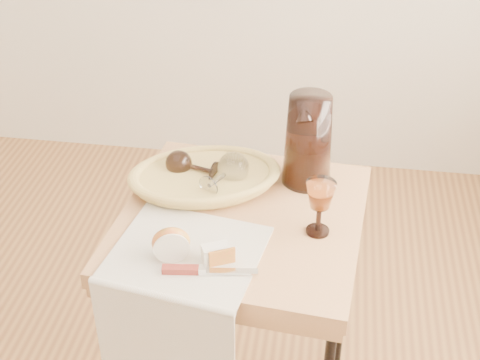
% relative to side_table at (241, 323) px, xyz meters
% --- Properties ---
extents(side_table, '(0.65, 0.65, 0.76)m').
position_rel_side_table_xyz_m(side_table, '(0.00, 0.00, 0.00)').
color(side_table, brown).
rests_on(side_table, floor).
extents(tea_towel, '(0.38, 0.35, 0.01)m').
position_rel_side_table_xyz_m(tea_towel, '(-0.10, -0.17, 0.38)').
color(tea_towel, white).
rests_on(tea_towel, side_table).
extents(bread_basket, '(0.41, 0.34, 0.05)m').
position_rel_side_table_xyz_m(bread_basket, '(-0.11, 0.11, 0.40)').
color(bread_basket, '#A88A43').
rests_on(bread_basket, side_table).
extents(goblet_lying_a, '(0.13, 0.10, 0.07)m').
position_rel_side_table_xyz_m(goblet_lying_a, '(-0.14, 0.13, 0.43)').
color(goblet_lying_a, '#311E19').
rests_on(goblet_lying_a, bread_basket).
extents(goblet_lying_b, '(0.14, 0.16, 0.08)m').
position_rel_side_table_xyz_m(goblet_lying_b, '(-0.06, 0.09, 0.43)').
color(goblet_lying_b, white).
rests_on(goblet_lying_b, bread_basket).
extents(pitcher, '(0.23, 0.29, 0.29)m').
position_rel_side_table_xyz_m(pitcher, '(0.15, 0.18, 0.50)').
color(pitcher, black).
rests_on(pitcher, side_table).
extents(wine_goblet, '(0.09, 0.09, 0.15)m').
position_rel_side_table_xyz_m(wine_goblet, '(0.19, -0.04, 0.45)').
color(wine_goblet, white).
rests_on(wine_goblet, side_table).
extents(apple_half, '(0.10, 0.07, 0.08)m').
position_rel_side_table_xyz_m(apple_half, '(-0.13, -0.18, 0.43)').
color(apple_half, red).
rests_on(apple_half, tea_towel).
extents(apple_wedge, '(0.07, 0.06, 0.04)m').
position_rel_side_table_xyz_m(apple_wedge, '(-0.03, -0.18, 0.41)').
color(apple_wedge, white).
rests_on(apple_wedge, tea_towel).
extents(table_knife, '(0.21, 0.05, 0.02)m').
position_rel_side_table_xyz_m(table_knife, '(-0.05, -0.23, 0.39)').
color(table_knife, silver).
rests_on(table_knife, tea_towel).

